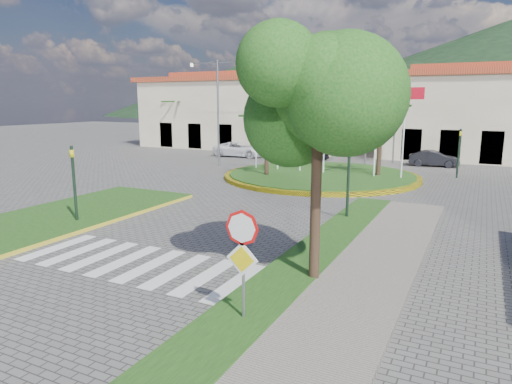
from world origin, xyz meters
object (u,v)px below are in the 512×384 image
at_px(roundabout_island, 321,175).
at_px(deciduous_tree, 319,91).
at_px(stop_sign, 242,248).
at_px(car_dark_b, 434,159).
at_px(car_dark_a, 312,153).
at_px(white_van, 240,149).

xyz_separation_m(roundabout_island, deciduous_tree, (5.50, -17.00, 5.00)).
relative_size(stop_sign, car_dark_b, 0.72).
distance_m(roundabout_island, deciduous_tree, 18.55).
relative_size(deciduous_tree, car_dark_a, 2.16).
relative_size(roundabout_island, white_van, 2.60).
distance_m(white_van, car_dark_a, 6.55).
bearing_deg(stop_sign, roundabout_island, 103.73).
bearing_deg(white_van, roundabout_island, -130.32).
bearing_deg(deciduous_tree, roundabout_island, 107.91).
xyz_separation_m(deciduous_tree, white_van, (-15.84, 25.00, -4.50)).
relative_size(deciduous_tree, white_van, 1.39).
distance_m(stop_sign, car_dark_b, 29.17).
bearing_deg(deciduous_tree, white_van, 122.36).
relative_size(deciduous_tree, car_dark_b, 1.85).
distance_m(stop_sign, car_dark_a, 30.49).
relative_size(white_van, car_dark_b, 1.33).
distance_m(roundabout_island, car_dark_b, 10.93).
relative_size(stop_sign, deciduous_tree, 0.39).
distance_m(white_van, car_dark_b, 16.44).
bearing_deg(deciduous_tree, car_dark_a, 109.77).
bearing_deg(white_van, car_dark_b, -88.82).
relative_size(white_van, car_dark_a, 1.55).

